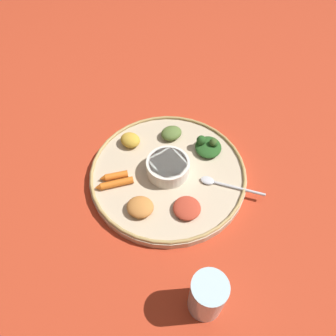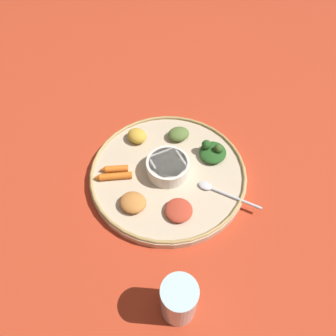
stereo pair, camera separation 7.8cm
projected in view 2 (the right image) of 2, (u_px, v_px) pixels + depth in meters
name	position (u px, v px, depth m)	size (l,w,h in m)	color
ground_plane	(168.00, 176.00, 0.81)	(2.40, 2.40, 0.00)	#B7381E
platter	(168.00, 174.00, 0.80)	(0.39, 0.39, 0.02)	#C6B293
platter_rim	(168.00, 171.00, 0.79)	(0.39, 0.39, 0.01)	tan
center_bowl	(168.00, 166.00, 0.78)	(0.11, 0.11, 0.04)	silver
spoon	(219.00, 191.00, 0.75)	(0.14, 0.09, 0.01)	silver
greens_pile	(213.00, 151.00, 0.81)	(0.09, 0.09, 0.04)	#23511E
carrot_near_spoon	(114.00, 169.00, 0.79)	(0.07, 0.02, 0.02)	orange
carrot_outer	(113.00, 176.00, 0.77)	(0.09, 0.02, 0.02)	orange
mound_collards	(179.00, 134.00, 0.85)	(0.06, 0.05, 0.03)	#567033
mound_berbere_red	(179.00, 210.00, 0.72)	(0.06, 0.06, 0.02)	#B73D28
mound_squash	(133.00, 202.00, 0.72)	(0.06, 0.06, 0.03)	#C67A38
mound_lentil_yellow	(137.00, 136.00, 0.84)	(0.05, 0.05, 0.03)	gold
drinking_glass	(179.00, 301.00, 0.58)	(0.07, 0.07, 0.11)	silver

